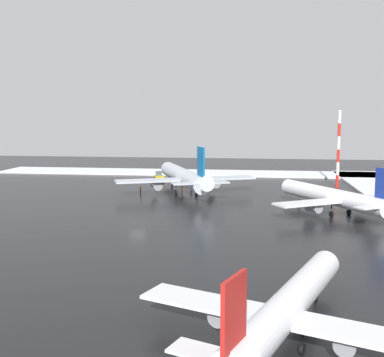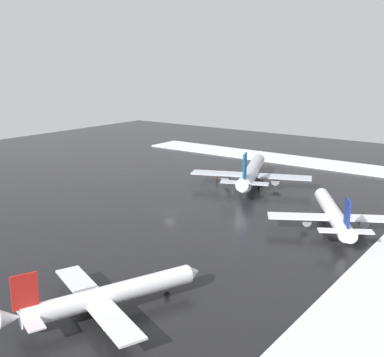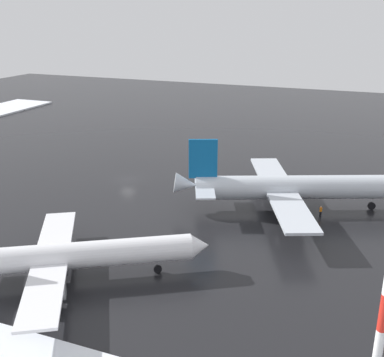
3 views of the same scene
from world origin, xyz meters
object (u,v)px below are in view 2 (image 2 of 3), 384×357
Objects in this scene: ground_crew_mid_apron at (248,183)px; ground_crew_by_nose_gear at (263,180)px; airplane_parked_starboard at (333,213)px; airplane_far_rear at (107,295)px; ground_crew_beside_wing at (217,179)px; pushback_tug at (255,164)px; airplane_foreground_jet at (252,172)px.

ground_crew_by_nose_gear is at bearing -1.80° from ground_crew_mid_apron.
airplane_parked_starboard is 36.89m from ground_crew_by_nose_gear.
airplane_far_rear is 72.46m from ground_crew_beside_wing.
airplane_far_rear reaches higher than ground_crew_by_nose_gear.
ground_crew_mid_apron is at bearing 26.89° from airplane_parked_starboard.
ground_crew_beside_wing is (17.29, 38.72, -2.05)m from airplane_parked_starboard.
pushback_tug is (38.30, 38.86, -1.74)m from airplane_parked_starboard.
pushback_tug is 2.96× the size of ground_crew_by_nose_gear.
airplane_far_rear is 5.19× the size of pushback_tug.
pushback_tug is 21.01m from ground_crew_beside_wing.
ground_crew_by_nose_gear is (23.64, 28.25, -2.05)m from airplane_parked_starboard.
ground_crew_beside_wing is 9.17m from ground_crew_mid_apron.
airplane_parked_starboard reaches higher than ground_crew_by_nose_gear.
ground_crew_mid_apron is at bearing 144.79° from airplane_foreground_jet.
airplane_foreground_jet is 35.27m from airplane_parked_starboard.
airplane_foreground_jet is 5.07m from ground_crew_by_nose_gear.
ground_crew_beside_wing is (-2.21, 9.34, -2.69)m from airplane_foreground_jet.
ground_crew_by_nose_gear is at bearing 18.86° from airplane_parked_starboard.
pushback_tug is at bearing 37.89° from ground_crew_mid_apron.
airplane_foreground_jet is 20.79× the size of ground_crew_by_nose_gear.
pushback_tug is at bearing 38.73° from airplane_far_rear.
airplane_parked_starboard is 16.17× the size of ground_crew_by_nose_gear.
ground_crew_mid_apron is at bearing -174.02° from pushback_tug.
pushback_tug is at bearing 4.09° from airplane_foreground_jet.
airplane_far_rear is at bearing -100.77° from ground_crew_beside_wing.
pushback_tug is 2.96× the size of ground_crew_mid_apron.
airplane_foreground_jet is at bearing -172.21° from pushback_tug.
airplane_parked_starboard is at bearing -57.35° from ground_crew_beside_wing.
ground_crew_beside_wing is (66.92, 27.75, -1.71)m from airplane_far_rear.
airplane_foreground_jet reaches higher than ground_crew_mid_apron.
airplane_foreground_jet is 21.18m from pushback_tug.
pushback_tug reaches higher than ground_crew_beside_wing.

